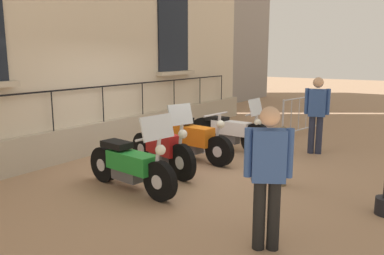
{
  "coord_description": "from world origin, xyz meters",
  "views": [
    {
      "loc": [
        4.26,
        -5.98,
        2.17
      ],
      "look_at": [
        0.19,
        0.0,
        0.8
      ],
      "focal_mm": 36.25,
      "sensor_mm": 36.0,
      "label": 1
    }
  ],
  "objects_px": {
    "motorcycle_white": "(230,132)",
    "bollard": "(282,156)",
    "motorcycle_red": "(162,149)",
    "pedestrian_walking": "(268,171)",
    "motorcycle_orange": "(192,140)",
    "crowd_barrier": "(303,114)",
    "pedestrian_standing": "(317,111)",
    "motorcycle_green": "(131,166)"
  },
  "relations": [
    {
      "from": "motorcycle_green",
      "to": "motorcycle_red",
      "type": "height_order",
      "value": "motorcycle_red"
    },
    {
      "from": "motorcycle_green",
      "to": "motorcycle_red",
      "type": "distance_m",
      "value": 1.06
    },
    {
      "from": "motorcycle_green",
      "to": "motorcycle_orange",
      "type": "bearing_deg",
      "value": 95.94
    },
    {
      "from": "motorcycle_red",
      "to": "pedestrian_walking",
      "type": "distance_m",
      "value": 3.23
    },
    {
      "from": "motorcycle_red",
      "to": "pedestrian_standing",
      "type": "bearing_deg",
      "value": 57.81
    },
    {
      "from": "motorcycle_orange",
      "to": "pedestrian_standing",
      "type": "relative_size",
      "value": 1.2
    },
    {
      "from": "motorcycle_green",
      "to": "pedestrian_walking",
      "type": "relative_size",
      "value": 1.22
    },
    {
      "from": "bollard",
      "to": "crowd_barrier",
      "type": "bearing_deg",
      "value": 104.34
    },
    {
      "from": "motorcycle_orange",
      "to": "motorcycle_white",
      "type": "bearing_deg",
      "value": 76.16
    },
    {
      "from": "pedestrian_standing",
      "to": "motorcycle_white",
      "type": "bearing_deg",
      "value": -151.68
    },
    {
      "from": "crowd_barrier",
      "to": "pedestrian_standing",
      "type": "bearing_deg",
      "value": -63.89
    },
    {
      "from": "motorcycle_white",
      "to": "pedestrian_walking",
      "type": "xyz_separation_m",
      "value": [
        2.51,
        -3.73,
        0.48
      ]
    },
    {
      "from": "motorcycle_green",
      "to": "motorcycle_orange",
      "type": "height_order",
      "value": "motorcycle_green"
    },
    {
      "from": "pedestrian_walking",
      "to": "bollard",
      "type": "bearing_deg",
      "value": 107.07
    },
    {
      "from": "motorcycle_orange",
      "to": "motorcycle_white",
      "type": "xyz_separation_m",
      "value": [
        0.27,
        1.1,
        0.01
      ]
    },
    {
      "from": "motorcycle_white",
      "to": "pedestrian_walking",
      "type": "height_order",
      "value": "pedestrian_walking"
    },
    {
      "from": "motorcycle_green",
      "to": "pedestrian_walking",
      "type": "bearing_deg",
      "value": -12.3
    },
    {
      "from": "motorcycle_green",
      "to": "bollard",
      "type": "height_order",
      "value": "motorcycle_green"
    },
    {
      "from": "motorcycle_green",
      "to": "motorcycle_white",
      "type": "height_order",
      "value": "motorcycle_green"
    },
    {
      "from": "motorcycle_red",
      "to": "bollard",
      "type": "relative_size",
      "value": 1.85
    },
    {
      "from": "motorcycle_red",
      "to": "pedestrian_walking",
      "type": "bearing_deg",
      "value": -30.2
    },
    {
      "from": "motorcycle_green",
      "to": "pedestrian_standing",
      "type": "xyz_separation_m",
      "value": [
        1.71,
        4.07,
        0.54
      ]
    },
    {
      "from": "motorcycle_orange",
      "to": "bollard",
      "type": "xyz_separation_m",
      "value": [
        2.11,
        -0.46,
        0.08
      ]
    },
    {
      "from": "crowd_barrier",
      "to": "bollard",
      "type": "relative_size",
      "value": 1.97
    },
    {
      "from": "motorcycle_red",
      "to": "motorcycle_orange",
      "type": "distance_m",
      "value": 1.03
    },
    {
      "from": "motorcycle_red",
      "to": "pedestrian_standing",
      "type": "distance_m",
      "value": 3.61
    },
    {
      "from": "motorcycle_white",
      "to": "crowd_barrier",
      "type": "xyz_separation_m",
      "value": [
        0.74,
        2.76,
        0.13
      ]
    },
    {
      "from": "bollard",
      "to": "motorcycle_white",
      "type": "bearing_deg",
      "value": 139.78
    },
    {
      "from": "motorcycle_orange",
      "to": "pedestrian_walking",
      "type": "height_order",
      "value": "pedestrian_walking"
    },
    {
      "from": "crowd_barrier",
      "to": "pedestrian_standing",
      "type": "xyz_separation_m",
      "value": [
        0.91,
        -1.87,
        0.39
      ]
    },
    {
      "from": "motorcycle_red",
      "to": "crowd_barrier",
      "type": "bearing_deg",
      "value": 78.58
    },
    {
      "from": "motorcycle_white",
      "to": "bollard",
      "type": "relative_size",
      "value": 2.07
    },
    {
      "from": "pedestrian_standing",
      "to": "pedestrian_walking",
      "type": "distance_m",
      "value": 4.71
    },
    {
      "from": "bollard",
      "to": "pedestrian_walking",
      "type": "height_order",
      "value": "pedestrian_walking"
    },
    {
      "from": "motorcycle_green",
      "to": "motorcycle_orange",
      "type": "relative_size",
      "value": 0.98
    },
    {
      "from": "motorcycle_orange",
      "to": "pedestrian_walking",
      "type": "distance_m",
      "value": 3.86
    },
    {
      "from": "pedestrian_standing",
      "to": "motorcycle_orange",
      "type": "bearing_deg",
      "value": -134.01
    },
    {
      "from": "pedestrian_walking",
      "to": "motorcycle_red",
      "type": "bearing_deg",
      "value": 149.8
    },
    {
      "from": "motorcycle_orange",
      "to": "bollard",
      "type": "relative_size",
      "value": 2.02
    },
    {
      "from": "motorcycle_orange",
      "to": "pedestrian_standing",
      "type": "distance_m",
      "value": 2.82
    },
    {
      "from": "motorcycle_red",
      "to": "motorcycle_orange",
      "type": "height_order",
      "value": "motorcycle_red"
    },
    {
      "from": "motorcycle_orange",
      "to": "crowd_barrier",
      "type": "xyz_separation_m",
      "value": [
        1.01,
        3.86,
        0.14
      ]
    }
  ]
}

